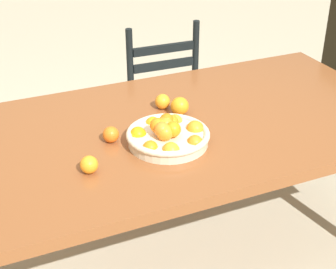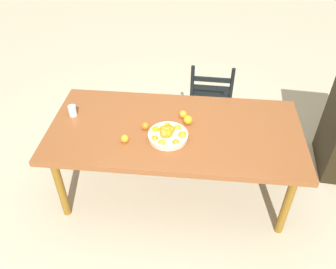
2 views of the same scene
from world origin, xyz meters
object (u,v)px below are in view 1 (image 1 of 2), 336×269
Objects in this scene: fruit_bowl at (168,135)px; orange_loose_2 at (163,102)px; dining_table at (166,140)px; orange_loose_1 at (111,134)px; orange_loose_3 at (180,106)px; chair_near_window at (155,98)px; orange_loose_0 at (89,165)px.

orange_loose_2 is (0.10, 0.29, -0.01)m from fruit_bowl.
fruit_bowl is at bearing -109.99° from dining_table.
dining_table is at bearing 70.01° from fruit_bowl.
orange_loose_3 is (0.34, 0.11, 0.01)m from orange_loose_1.
chair_near_window reaches higher than fruit_bowl.
fruit_bowl is 4.14× the size of orange_loose_3.
orange_loose_3 is (-0.21, -0.79, 0.34)m from chair_near_window.
orange_loose_3 is (0.10, 0.08, 0.10)m from dining_table.
orange_loose_2 reaches higher than orange_loose_0.
orange_loose_2 is (0.44, 0.37, 0.00)m from orange_loose_0.
orange_loose_1 is at bearing -147.61° from orange_loose_2.
orange_loose_1 is 0.96× the size of orange_loose_2.
fruit_bowl is at bearing 12.47° from orange_loose_0.
dining_table is at bearing -108.69° from orange_loose_2.
orange_loose_0 is 0.82× the size of orange_loose_3.
orange_loose_0 is at bearing 59.27° from chair_near_window.
dining_table is 6.47× the size of fruit_bowl.
chair_near_window is at bearing 58.56° from orange_loose_1.
chair_near_window is at bearing 70.69° from dining_table.
orange_loose_1 is at bearing 152.33° from fruit_bowl.
fruit_bowl is at bearing -125.06° from orange_loose_3.
orange_loose_3 is (0.04, -0.08, 0.01)m from orange_loose_2.
chair_near_window is 0.88m from orange_loose_3.
dining_table is 0.19m from orange_loose_2.
chair_near_window is 1.31m from orange_loose_0.
orange_loose_3 reaches higher than dining_table.
orange_loose_0 is at bearing -127.84° from orange_loose_1.
orange_loose_2 is (0.30, 0.19, 0.00)m from orange_loose_1.
dining_table is 32.86× the size of orange_loose_1.
orange_loose_1 is (-0.55, -0.90, 0.33)m from chair_near_window.
dining_table is 2.26× the size of chair_near_window.
orange_loose_0 is 0.97× the size of orange_loose_2.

